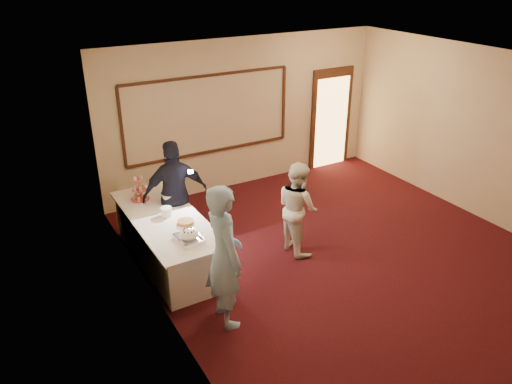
% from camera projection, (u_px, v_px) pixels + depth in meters
% --- Properties ---
extents(floor, '(7.00, 7.00, 0.00)m').
position_uv_depth(floor, '(351.00, 260.00, 7.89)').
color(floor, black).
rests_on(floor, ground).
extents(room_walls, '(6.04, 7.04, 3.02)m').
position_uv_depth(room_walls, '(363.00, 139.00, 7.02)').
color(room_walls, beige).
rests_on(room_walls, floor).
extents(wall_molding, '(3.45, 0.04, 1.55)m').
position_uv_depth(wall_molding, '(209.00, 115.00, 9.57)').
color(wall_molding, black).
rests_on(wall_molding, room_walls).
extents(doorway, '(1.05, 0.07, 2.20)m').
position_uv_depth(doorway, '(331.00, 119.00, 11.10)').
color(doorway, black).
rests_on(doorway, floor).
extents(buffet_table, '(1.03, 2.58, 0.77)m').
position_uv_depth(buffet_table, '(167.00, 239.00, 7.74)').
color(buffet_table, white).
rests_on(buffet_table, floor).
extents(pavlova_tray, '(0.35, 0.47, 0.17)m').
position_uv_depth(pavlova_tray, '(189.00, 236.00, 6.92)').
color(pavlova_tray, silver).
rests_on(pavlova_tray, buffet_table).
extents(cupcake_stand, '(0.31, 0.31, 0.45)m').
position_uv_depth(cupcake_stand, '(139.00, 190.00, 8.06)').
color(cupcake_stand, '#C83F4C').
rests_on(cupcake_stand, buffet_table).
extents(plate_stack_a, '(0.17, 0.17, 0.14)m').
position_uv_depth(plate_stack_a, '(166.00, 212.00, 7.57)').
color(plate_stack_a, white).
rests_on(plate_stack_a, buffet_table).
extents(plate_stack_b, '(0.21, 0.21, 0.17)m').
position_uv_depth(plate_stack_b, '(169.00, 199.00, 7.93)').
color(plate_stack_b, white).
rests_on(plate_stack_b, buffet_table).
extents(tart, '(0.28, 0.28, 0.06)m').
position_uv_depth(tart, '(186.00, 222.00, 7.37)').
color(tart, white).
rests_on(tart, buffet_table).
extents(man, '(0.51, 0.74, 1.95)m').
position_uv_depth(man, '(224.00, 256.00, 6.21)').
color(man, '#94BFEE').
rests_on(man, floor).
extents(woman, '(0.58, 0.74, 1.52)m').
position_uv_depth(woman, '(298.00, 208.00, 7.88)').
color(woman, white).
rests_on(woman, floor).
extents(guest, '(1.11, 0.58, 1.80)m').
position_uv_depth(guest, '(175.00, 194.00, 8.00)').
color(guest, black).
rests_on(guest, floor).
extents(camera_flash, '(0.07, 0.04, 0.05)m').
position_uv_depth(camera_flash, '(190.00, 172.00, 7.68)').
color(camera_flash, white).
rests_on(camera_flash, guest).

